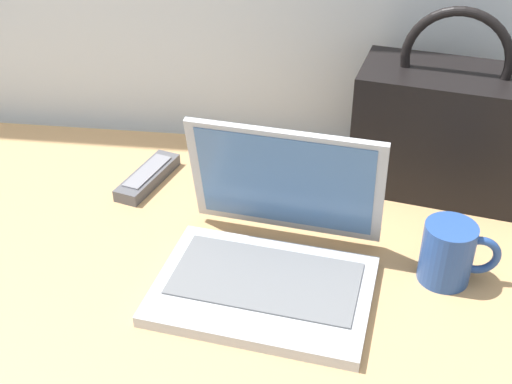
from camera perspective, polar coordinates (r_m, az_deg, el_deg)
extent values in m
cube|color=tan|center=(1.07, -1.15, -5.96)|extent=(1.60, 0.76, 0.03)
cube|color=#B2B5BA|center=(0.98, 0.60, -8.35)|extent=(0.34, 0.26, 0.02)
cube|color=slate|center=(0.99, 0.82, -7.34)|extent=(0.29, 0.18, 0.00)
cube|color=#B2B5BA|center=(1.02, 2.52, 0.90)|extent=(0.30, 0.10, 0.20)
cube|color=#4C72A5|center=(1.02, 2.44, 0.80)|extent=(0.27, 0.08, 0.17)
cylinder|color=#26478C|center=(1.03, 15.90, -4.98)|extent=(0.08, 0.08, 0.10)
torus|color=#26478C|center=(1.04, 18.32, -5.11)|extent=(0.07, 0.01, 0.07)
cylinder|color=brown|center=(1.00, 16.26, -3.10)|extent=(0.07, 0.07, 0.00)
cube|color=#4C4C51|center=(1.25, -9.14, 1.26)|extent=(0.09, 0.17, 0.02)
cube|color=slate|center=(1.24, -9.19, 1.75)|extent=(0.06, 0.12, 0.00)
cube|color=black|center=(1.22, 15.65, 4.98)|extent=(0.33, 0.22, 0.22)
torus|color=black|center=(1.16, 16.61, 10.60)|extent=(0.18, 0.05, 0.18)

